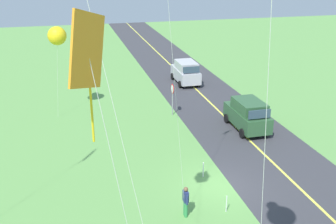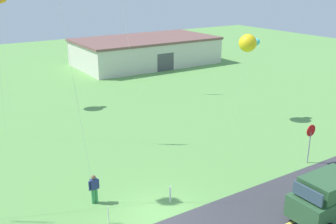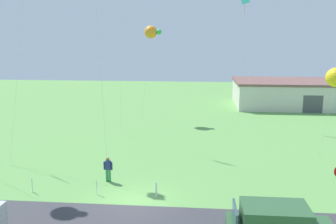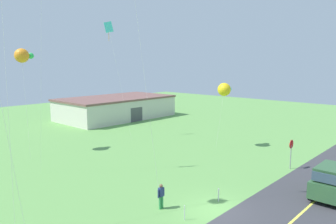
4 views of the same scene
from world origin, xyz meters
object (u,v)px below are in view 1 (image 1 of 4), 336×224
kite_blue_mid (90,63)px  car_suv_foreground (248,114)px  stop_sign (172,93)px  person_adult_near (186,201)px  car_parked_east_far (186,72)px  kite_orange_near (57,36)px

kite_blue_mid → car_suv_foreground: bearing=-32.9°
stop_sign → kite_blue_mid: 25.09m
car_suv_foreground → person_adult_near: (-9.08, 7.37, -0.29)m
car_parked_east_far → kite_blue_mid: (-30.56, 10.90, 8.98)m
car_suv_foreground → car_parked_east_far: 12.22m
person_adult_near → stop_sign: bearing=-106.9°
kite_blue_mid → car_parked_east_far: bearing=-19.6°
stop_sign → car_parked_east_far: bearing=-23.5°
kite_blue_mid → kite_orange_near: size_ratio=1.58×
car_suv_foreground → car_parked_east_far: size_ratio=1.00×
car_suv_foreground → kite_orange_near: kite_orange_near is taller
kite_orange_near → car_parked_east_far: bearing=-64.1°
stop_sign → kite_blue_mid: (-22.48, 7.39, 8.34)m
person_adult_near → kite_orange_near: size_ratio=0.23×
car_suv_foreground → kite_blue_mid: size_ratio=0.40×
kite_blue_mid → kite_orange_near: bearing=2.2°
person_adult_near → kite_orange_near: bearing=-75.3°
kite_blue_mid → stop_sign: bearing=-18.2°
car_suv_foreground → kite_orange_near: bearing=63.4°
car_suv_foreground → car_parked_east_far: (12.18, 1.02, 0.00)m
stop_sign → kite_orange_near: kite_orange_near is taller
car_parked_east_far → kite_blue_mid: 33.67m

